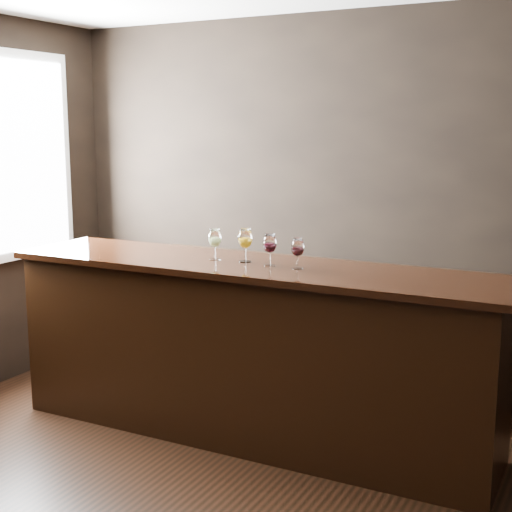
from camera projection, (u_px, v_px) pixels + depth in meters
The scene contains 8 objects.
room_shell at pixel (168, 162), 3.42m from camera, with size 5.02×4.52×2.81m.
bar_counter at pixel (250, 354), 4.55m from camera, with size 3.13×0.68×1.09m, color black.
bar_top at pixel (250, 267), 4.45m from camera, with size 3.23×0.75×0.04m, color black.
back_bar_shelf at pixel (313, 326), 5.35m from camera, with size 2.76×0.40×0.99m, color black.
glass_white at pixel (215, 239), 4.54m from camera, with size 0.08×0.08×0.20m.
glass_amber at pixel (245, 239), 4.47m from camera, with size 0.09×0.09×0.21m.
glass_red_a at pixel (270, 244), 4.34m from camera, with size 0.08×0.08×0.20m.
glass_red_b at pixel (298, 248), 4.25m from camera, with size 0.08×0.08×0.19m.
Camera 1 is at (1.76, -2.74, 1.98)m, focal length 50.00 mm.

